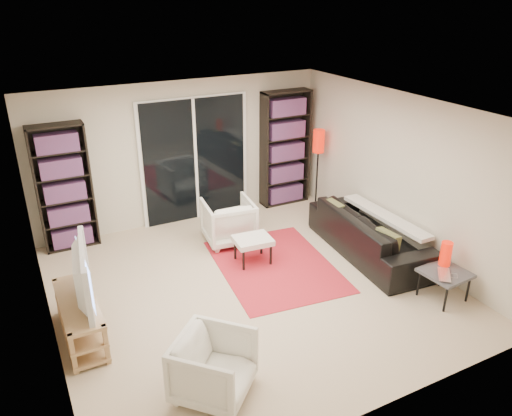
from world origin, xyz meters
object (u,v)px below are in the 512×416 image
object	(u,v)px
bookshelf_right	(285,149)
armchair_back	(228,221)
bookshelf_left	(64,188)
sofa	(370,233)
tv_stand	(80,318)
ottoman	(253,241)
armchair_front	(214,367)
floor_lamp	(318,149)
side_table	(445,274)

from	to	relation	value
bookshelf_right	armchair_back	world-z (taller)	bookshelf_right
bookshelf_left	armchair_back	world-z (taller)	bookshelf_left
bookshelf_left	sofa	xyz separation A→B (m)	(3.99, -2.33, -0.64)
tv_stand	sofa	distance (m)	4.26
ottoman	tv_stand	bearing A→B (deg)	-165.87
bookshelf_left	tv_stand	world-z (taller)	bookshelf_left
bookshelf_left	armchair_front	world-z (taller)	bookshelf_left
armchair_front	floor_lamp	bearing A→B (deg)	0.60
bookshelf_right	floor_lamp	world-z (taller)	bookshelf_right
ottoman	floor_lamp	distance (m)	2.43
sofa	armchair_front	world-z (taller)	sofa
bookshelf_right	armchair_back	bearing A→B (deg)	-148.33
sofa	armchair_front	bearing A→B (deg)	121.54
sofa	armchair_back	xyz separation A→B (m)	(-1.74, 1.34, 0.02)
bookshelf_right	floor_lamp	xyz separation A→B (m)	(0.36, -0.53, 0.09)
armchair_front	ottoman	size ratio (longest dim) A/B	1.28
sofa	ottoman	size ratio (longest dim) A/B	4.02
armchair_back	side_table	distance (m)	3.29
sofa	tv_stand	bearing A→B (deg)	96.38
bookshelf_left	ottoman	size ratio (longest dim) A/B	3.44
bookshelf_left	side_table	world-z (taller)	bookshelf_left
floor_lamp	armchair_back	bearing A→B (deg)	-166.83
bookshelf_right	side_table	xyz separation A→B (m)	(0.21, -3.74, -0.69)
ottoman	bookshelf_right	bearing A→B (deg)	48.42
armchair_front	side_table	world-z (taller)	armchair_front
bookshelf_right	side_table	world-z (taller)	bookshelf_right
sofa	floor_lamp	bearing A→B (deg)	-1.72
bookshelf_right	armchair_front	bearing A→B (deg)	-128.26
sofa	floor_lamp	xyz separation A→B (m)	(0.22, 1.80, 0.81)
bookshelf_right	armchair_front	xyz separation A→B (m)	(-3.09, -3.92, -0.72)
armchair_front	floor_lamp	size ratio (longest dim) A/B	0.49
bookshelf_left	floor_lamp	world-z (taller)	bookshelf_left
bookshelf_left	ottoman	xyz separation A→B (m)	(2.28, -1.76, -0.63)
bookshelf_left	armchair_back	xyz separation A→B (m)	(2.25, -0.99, -0.62)
armchair_front	tv_stand	bearing A→B (deg)	80.22
tv_stand	armchair_back	distance (m)	2.89
bookshelf_right	sofa	size ratio (longest dim) A/B	0.92
bookshelf_left	sofa	size ratio (longest dim) A/B	0.86
bookshelf_right	ottoman	world-z (taller)	bookshelf_right
bookshelf_left	tv_stand	xyz separation A→B (m)	(-0.27, -2.41, -0.71)
bookshelf_left	bookshelf_right	size ratio (longest dim) A/B	0.93
bookshelf_right	bookshelf_left	bearing A→B (deg)	180.00
tv_stand	floor_lamp	size ratio (longest dim) A/B	0.84
bookshelf_right	armchair_front	size ratio (longest dim) A/B	2.90
bookshelf_left	ottoman	distance (m)	2.95
bookshelf_right	ottoman	xyz separation A→B (m)	(-1.57, -1.76, -0.71)
side_table	floor_lamp	world-z (taller)	floor_lamp
armchair_back	ottoman	world-z (taller)	armchair_back
bookshelf_left	armchair_back	size ratio (longest dim) A/B	2.53
floor_lamp	armchair_front	bearing A→B (deg)	-135.53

